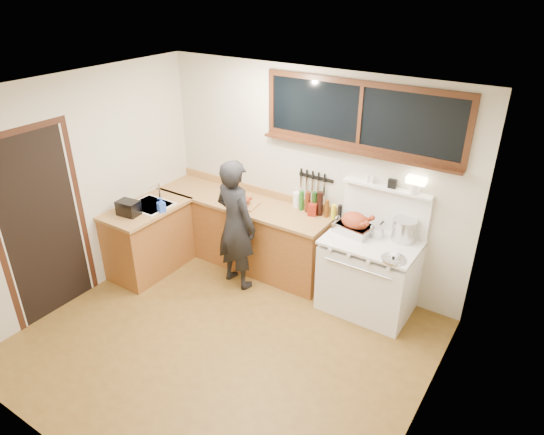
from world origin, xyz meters
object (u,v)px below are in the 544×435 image
Objects in this scene: man at (236,225)px; cutting_board at (243,201)px; roast_turkey at (355,224)px; vintage_stove at (369,273)px.

man is 0.40m from cutting_board.
roast_turkey is at bearing 4.75° from cutting_board.
vintage_stove reaches higher than cutting_board.
man is 3.58× the size of roast_turkey.
vintage_stove is 3.87× the size of cutting_board.
roast_turkey is at bearing 168.11° from vintage_stove.
man is 1.41m from roast_turkey.
cutting_board is 1.47m from roast_turkey.
vintage_stove is 3.51× the size of roast_turkey.
man is at bearing -164.98° from vintage_stove.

